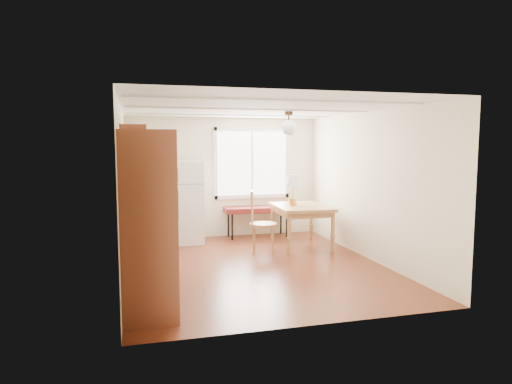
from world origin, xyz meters
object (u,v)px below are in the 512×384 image
object	(u,v)px
refrigerator	(185,202)
chair	(257,217)
bench	(257,210)
dining_table	(301,211)

from	to	relation	value
refrigerator	chair	bearing A→B (deg)	-44.04
chair	bench	bearing A→B (deg)	92.63
dining_table	bench	bearing A→B (deg)	117.98
refrigerator	chair	world-z (taller)	refrigerator
bench	dining_table	world-z (taller)	dining_table
refrigerator	dining_table	bearing A→B (deg)	-25.24
bench	chair	world-z (taller)	chair
bench	dining_table	distance (m)	1.27
chair	refrigerator	bearing A→B (deg)	154.26
chair	dining_table	bearing A→B (deg)	28.00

